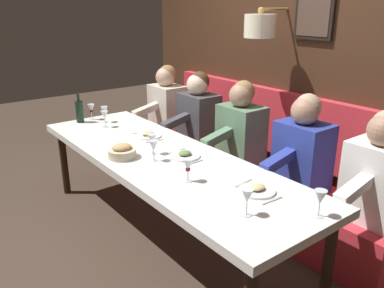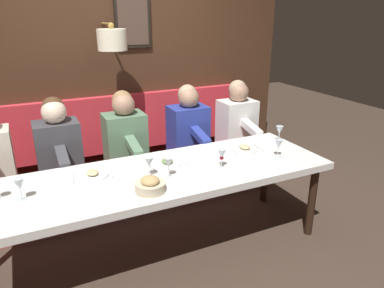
{
  "view_description": "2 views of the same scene",
  "coord_description": "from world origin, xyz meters",
  "views": [
    {
      "loc": [
        -1.59,
        -2.45,
        1.87
      ],
      "look_at": [
        0.05,
        -0.32,
        0.92
      ],
      "focal_mm": 36.72,
      "sensor_mm": 36.0,
      "label": 1
    },
    {
      "loc": [
        -2.48,
        0.9,
        1.95
      ],
      "look_at": [
        0.05,
        -0.32,
        0.92
      ],
      "focal_mm": 33.74,
      "sensor_mm": 36.0,
      "label": 2
    }
  ],
  "objects": [
    {
      "name": "ground_plane",
      "position": [
        0.0,
        0.0,
        0.0
      ],
      "size": [
        12.0,
        12.0,
        0.0
      ],
      "primitive_type": "plane",
      "color": "#423328"
    },
    {
      "name": "dining_table",
      "position": [
        0.0,
        0.0,
        0.68
      ],
      "size": [
        0.9,
        2.86,
        0.74
      ],
      "color": "silver",
      "rests_on": "ground_plane"
    },
    {
      "name": "banquette_bench",
      "position": [
        0.89,
        0.0,
        0.23
      ],
      "size": [
        0.52,
        3.06,
        0.45
      ],
      "primitive_type": "cube",
      "color": "red",
      "rests_on": "ground_plane"
    },
    {
      "name": "back_wall_panel",
      "position": [
        1.46,
        -0.0,
        1.36
      ],
      "size": [
        0.59,
        4.26,
        2.9
      ],
      "color": "#422819",
      "rests_on": "ground_plane"
    },
    {
      "name": "diner_nearest",
      "position": [
        0.88,
        -1.29,
        0.82
      ],
      "size": [
        0.6,
        0.4,
        0.79
      ],
      "color": "white",
      "rests_on": "banquette_bench"
    },
    {
      "name": "diner_near",
      "position": [
        0.88,
        -0.67,
        0.82
      ],
      "size": [
        0.6,
        0.4,
        0.79
      ],
      "color": "#283893",
      "rests_on": "banquette_bench"
    },
    {
      "name": "diner_middle",
      "position": [
        0.88,
        0.03,
        0.82
      ],
      "size": [
        0.6,
        0.4,
        0.79
      ],
      "color": "#567A5B",
      "rests_on": "banquette_bench"
    },
    {
      "name": "diner_far",
      "position": [
        0.88,
        0.66,
        0.82
      ],
      "size": [
        0.6,
        0.4,
        0.79
      ],
      "color": "#3D3D42",
      "rests_on": "banquette_bench"
    },
    {
      "name": "place_setting_0",
      "position": [
        0.13,
        -0.12,
        0.75
      ],
      "size": [
        0.24,
        0.32,
        0.05
      ],
      "color": "white",
      "rests_on": "dining_table"
    },
    {
      "name": "place_setting_1",
      "position": [
        0.13,
        -0.9,
        0.75
      ],
      "size": [
        0.24,
        0.32,
        0.05
      ],
      "color": "silver",
      "rests_on": "dining_table"
    },
    {
      "name": "place_setting_2",
      "position": [
        0.16,
        0.49,
        0.75
      ],
      "size": [
        0.24,
        0.32,
        0.05
      ],
      "color": "white",
      "rests_on": "dining_table"
    },
    {
      "name": "wine_glass_0",
      "position": [
        -0.14,
        -1.07,
        0.86
      ],
      "size": [
        0.07,
        0.07,
        0.16
      ],
      "color": "silver",
      "rests_on": "dining_table"
    },
    {
      "name": "wine_glass_1",
      "position": [
        -0.04,
        0.09,
        0.86
      ],
      "size": [
        0.07,
        0.07,
        0.16
      ],
      "color": "silver",
      "rests_on": "dining_table"
    },
    {
      "name": "wine_glass_2",
      "position": [
        -0.11,
        -0.04,
        0.86
      ],
      "size": [
        0.07,
        0.07,
        0.16
      ],
      "color": "silver",
      "rests_on": "dining_table"
    },
    {
      "name": "wine_glass_3",
      "position": [
        -0.13,
        -0.5,
        0.86
      ],
      "size": [
        0.07,
        0.07,
        0.16
      ],
      "color": "silver",
      "rests_on": "dining_table"
    },
    {
      "name": "wine_glass_4",
      "position": [
        0.18,
        -1.33,
        0.86
      ],
      "size": [
        0.07,
        0.07,
        0.16
      ],
      "color": "silver",
      "rests_on": "dining_table"
    },
    {
      "name": "wine_glass_7",
      "position": [
        -0.01,
        1.0,
        0.86
      ],
      "size": [
        0.07,
        0.07,
        0.16
      ],
      "color": "silver",
      "rests_on": "dining_table"
    },
    {
      "name": "bread_bowl",
      "position": [
        -0.27,
        0.17,
        0.79
      ],
      "size": [
        0.22,
        0.22,
        0.12
      ],
      "color": "beige",
      "rests_on": "dining_table"
    }
  ]
}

